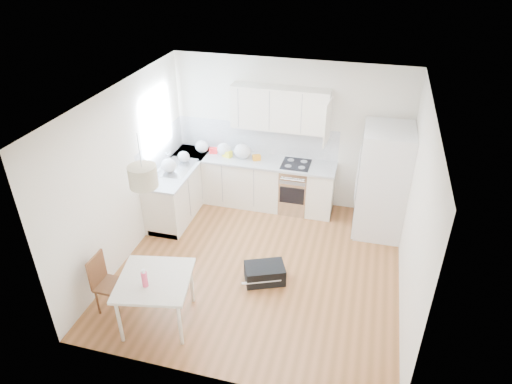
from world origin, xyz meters
TOP-DOWN VIEW (x-y plane):
  - floor at (0.00, 0.00)m, footprint 4.20×4.20m
  - ceiling at (0.00, 0.00)m, footprint 4.20×4.20m
  - wall_back at (0.00, 2.10)m, footprint 4.20×0.00m
  - wall_left at (-2.10, 0.00)m, footprint 0.00×4.20m
  - wall_right at (2.10, 0.00)m, footprint 0.00×4.20m
  - window_glassblock at (-2.09, 1.15)m, footprint 0.02×1.00m
  - cabinets_back at (-0.60, 1.80)m, footprint 3.00×0.60m
  - cabinets_left at (-1.80, 1.20)m, footprint 0.60×1.80m
  - counter_back at (-0.60, 1.80)m, footprint 3.02×0.64m
  - counter_left at (-1.80, 1.20)m, footprint 0.64×1.82m
  - backsplash_back at (-0.60, 2.09)m, footprint 3.00×0.01m
  - backsplash_left at (-2.09, 1.20)m, footprint 0.01×1.80m
  - upper_cabinets at (-0.15, 1.94)m, footprint 1.70×0.32m
  - range_oven at (0.20, 1.80)m, footprint 0.50×0.61m
  - sink at (-1.80, 1.15)m, footprint 0.50×0.80m
  - refrigerator at (1.72, 1.53)m, footprint 0.90×0.95m
  - dining_table at (-1.03, -1.42)m, footprint 1.07×1.07m
  - dining_chair at (-1.71, -1.37)m, footprint 0.37×0.37m
  - drink_bottle at (-1.07, -1.56)m, footprint 0.09×0.09m
  - gym_bag at (0.15, -0.29)m, footprint 0.68×0.58m
  - pendant_lamp at (-1.00, -1.37)m, footprint 0.40×0.40m
  - grocery_bag_a at (-1.59, 1.85)m, footprint 0.25×0.22m
  - grocery_bag_b at (-1.15, 1.84)m, footprint 0.26×0.22m
  - grocery_bag_c at (-0.79, 1.80)m, footprint 0.31×0.26m
  - grocery_bag_d at (-1.77, 1.40)m, footprint 0.22×0.18m
  - grocery_bag_e at (-1.86, 0.96)m, footprint 0.28×0.23m
  - snack_orange at (-0.52, 1.79)m, footprint 0.17×0.15m
  - snack_yellow at (-1.08, 1.79)m, footprint 0.19×0.15m
  - snack_red at (-1.37, 1.86)m, footprint 0.17×0.12m

SIDE VIEW (x-z plane):
  - floor at x=0.00m, z-range 0.00..0.00m
  - gym_bag at x=0.15m, z-range 0.00..0.27m
  - dining_chair at x=-1.71m, z-range 0.00..0.86m
  - cabinets_back at x=-0.60m, z-range 0.00..0.88m
  - cabinets_left at x=-1.80m, z-range 0.00..0.88m
  - range_oven at x=0.20m, z-range 0.00..0.88m
  - dining_table at x=-1.03m, z-range 0.28..1.00m
  - drink_bottle at x=-1.07m, z-range 0.72..0.97m
  - counter_back at x=-0.60m, z-range 0.88..0.92m
  - counter_left at x=-1.80m, z-range 0.88..0.92m
  - sink at x=-1.80m, z-range 0.84..0.99m
  - refrigerator at x=1.72m, z-range 0.00..1.87m
  - snack_orange at x=-0.52m, z-range 0.92..1.02m
  - snack_red at x=-1.37m, z-range 0.92..1.02m
  - snack_yellow at x=-1.08m, z-range 0.92..1.04m
  - grocery_bag_d at x=-1.77m, z-range 0.92..1.12m
  - grocery_bag_a at x=-1.59m, z-range 0.92..1.15m
  - grocery_bag_b at x=-1.15m, z-range 0.92..1.15m
  - grocery_bag_e at x=-1.86m, z-range 0.92..1.17m
  - grocery_bag_c at x=-0.79m, z-range 0.92..1.20m
  - backsplash_back at x=-0.60m, z-range 0.92..1.50m
  - backsplash_left at x=-2.09m, z-range 0.92..1.50m
  - wall_back at x=0.00m, z-range -0.75..3.45m
  - wall_left at x=-2.10m, z-range -0.75..3.45m
  - wall_right at x=2.10m, z-range -0.75..3.45m
  - window_glassblock at x=-2.09m, z-range 1.25..2.25m
  - upper_cabinets at x=-0.15m, z-range 1.50..2.25m
  - pendant_lamp at x=-1.00m, z-range 2.05..2.31m
  - ceiling at x=0.00m, z-range 2.70..2.70m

